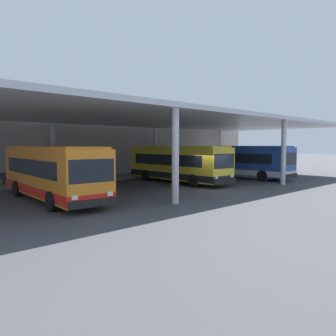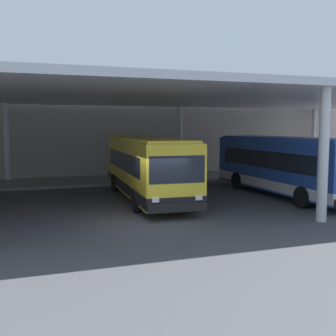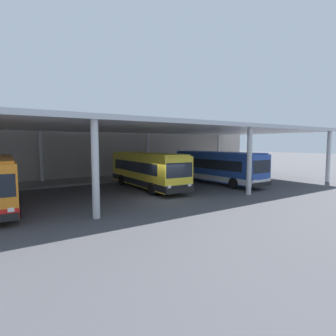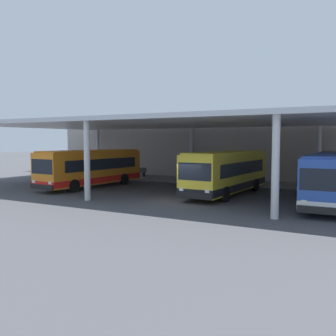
# 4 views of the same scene
# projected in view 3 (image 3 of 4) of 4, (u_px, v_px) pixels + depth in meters

# --- Properties ---
(ground_plane) EXTENTS (200.00, 200.00, 0.00)m
(ground_plane) POSITION_uv_depth(u_px,v_px,m) (166.00, 198.00, 20.30)
(ground_plane) COLOR #47474C
(platform_kerb) EXTENTS (42.00, 4.50, 0.18)m
(platform_kerb) POSITION_uv_depth(u_px,v_px,m) (107.00, 179.00, 29.98)
(platform_kerb) COLOR gray
(platform_kerb) RESTS_ON ground
(station_building_facade) EXTENTS (48.00, 1.60, 6.83)m
(station_building_facade) POSITION_uv_depth(u_px,v_px,m) (96.00, 148.00, 32.37)
(station_building_facade) COLOR #ADA399
(station_building_facade) RESTS_ON ground
(canopy_shelter) EXTENTS (40.00, 17.00, 5.55)m
(canopy_shelter) POSITION_uv_depth(u_px,v_px,m) (132.00, 129.00, 24.35)
(canopy_shelter) COLOR silver
(canopy_shelter) RESTS_ON ground
(bus_second_bay) EXTENTS (3.01, 10.62, 3.17)m
(bus_second_bay) POSITION_uv_depth(u_px,v_px,m) (147.00, 170.00, 24.48)
(bus_second_bay) COLOR yellow
(bus_second_bay) RESTS_ON ground
(bus_middle_bay) EXTENTS (2.81, 10.56, 3.17)m
(bus_middle_bay) POSITION_uv_depth(u_px,v_px,m) (218.00, 167.00, 27.43)
(bus_middle_bay) COLOR #284CA8
(bus_middle_bay) RESTS_ON ground
(banner_sign) EXTENTS (0.70, 0.12, 3.20)m
(banner_sign) POSITION_uv_depth(u_px,v_px,m) (179.00, 160.00, 34.29)
(banner_sign) COLOR #B2B2B7
(banner_sign) RESTS_ON platform_kerb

